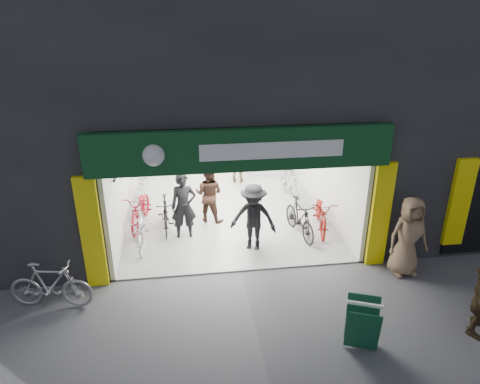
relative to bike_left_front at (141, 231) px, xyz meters
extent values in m
plane|color=#56565B|center=(2.41, -1.58, -0.44)|extent=(60.00, 60.00, 0.00)
cube|color=#232326|center=(3.41, 3.42, 5.31)|extent=(16.00, 10.00, 4.50)
cube|color=#232326|center=(-3.09, 3.42, 1.31)|extent=(5.00, 10.00, 3.50)
cube|color=#232326|center=(8.41, 3.42, 1.31)|extent=(6.00, 10.00, 3.50)
cube|color=#9E9E99|center=(2.41, 2.42, -0.42)|extent=(6.00, 8.00, 0.04)
cube|color=silver|center=(2.41, 6.52, 1.16)|extent=(6.00, 0.20, 3.20)
cube|color=silver|center=(-0.54, 2.42, 1.16)|extent=(0.10, 8.00, 3.20)
cube|color=silver|center=(5.36, 2.42, 1.16)|extent=(0.10, 8.00, 3.20)
cube|color=white|center=(2.41, 2.42, 2.81)|extent=(6.00, 8.00, 0.10)
cube|color=black|center=(2.41, -1.48, 2.91)|extent=(6.00, 0.30, 0.30)
cube|color=black|center=(2.41, -1.70, 2.61)|extent=(6.40, 0.25, 0.90)
cube|color=white|center=(3.01, -1.84, 2.61)|extent=(3.00, 0.02, 0.35)
cube|color=#FFE80D|center=(-0.84, -1.64, 0.86)|extent=(0.45, 0.12, 2.60)
cube|color=#FFE80D|center=(5.66, -1.64, 0.86)|extent=(0.45, 0.12, 2.60)
cube|color=#FFE80D|center=(7.61, -1.64, 1.06)|extent=(0.50, 0.12, 2.20)
cylinder|color=black|center=(-0.41, 1.82, 1.66)|extent=(0.06, 5.00, 0.06)
cube|color=silver|center=(4.21, 4.92, 0.06)|extent=(1.40, 0.60, 1.00)
cube|color=white|center=(2.41, -0.38, 2.74)|extent=(1.30, 0.35, 0.04)
cube|color=white|center=(2.41, 1.42, 2.74)|extent=(1.30, 0.35, 0.04)
cube|color=white|center=(2.41, 3.22, 2.74)|extent=(1.30, 0.35, 0.04)
cube|color=white|center=(2.41, 5.02, 2.74)|extent=(1.30, 0.35, 0.04)
imported|color=#B4B5BA|center=(0.00, 0.00, 0.00)|extent=(0.66, 1.70, 0.88)
imported|color=black|center=(0.61, 0.79, 0.05)|extent=(0.51, 1.63, 0.97)
imported|color=maroon|center=(-0.09, 1.19, 0.08)|extent=(0.98, 2.07, 1.05)
imported|color=#B7B8BD|center=(-0.09, 2.52, 0.16)|extent=(0.61, 1.99, 1.19)
imported|color=black|center=(4.21, -0.03, 0.09)|extent=(0.78, 1.82, 1.06)
imported|color=maroon|center=(4.91, 0.24, 0.06)|extent=(1.02, 1.99, 1.00)
imported|color=#A3A3A7|center=(4.56, 2.43, 0.10)|extent=(0.72, 1.85, 1.09)
imported|color=#ABABAF|center=(-1.64, -2.31, 0.08)|extent=(1.80, 0.78, 1.04)
imported|color=black|center=(1.13, 0.30, 0.49)|extent=(0.70, 0.48, 1.85)
imported|color=#3A231A|center=(1.85, 1.19, 0.42)|extent=(1.03, 0.93, 1.72)
imported|color=black|center=(2.85, -0.58, 0.46)|extent=(1.33, 1.04, 1.81)
imported|color=#80634A|center=(3.08, 4.07, 0.39)|extent=(1.04, 0.65, 1.66)
imported|color=#886B4F|center=(6.16, -2.11, 0.52)|extent=(0.96, 0.65, 1.92)
cube|color=#0F3E26|center=(4.16, -4.43, 0.04)|extent=(0.63, 0.42, 0.89)
cube|color=#0F3E26|center=(4.31, -4.08, 0.04)|extent=(0.63, 0.42, 0.89)
cube|color=white|center=(4.23, -4.26, 0.48)|extent=(0.59, 0.28, 0.05)
camera|label=1|loc=(1.21, -10.06, 5.23)|focal=32.00mm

